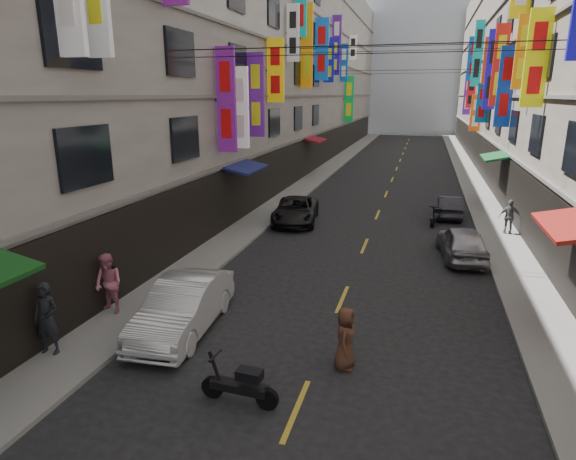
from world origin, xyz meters
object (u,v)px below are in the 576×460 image
Objects in this scene: scooter_far_right at (436,216)px; car_right_far at (450,206)px; pedestrian_rfar at (510,217)px; pedestrian_lnear at (47,319)px; pedestrian_crossing at (345,338)px; pedestrian_lfar at (109,284)px; car_left_mid at (183,306)px; car_left_far at (296,210)px; car_right_mid at (462,243)px; scooter_crossing at (240,385)px.

car_right_far is at bearing -97.79° from scooter_far_right.
pedestrian_lnear is at bearing 45.12° from pedestrian_rfar.
car_right_far is 2.16× the size of pedestrian_rfar.
pedestrian_lfar is at bearing 82.41° from pedestrian_crossing.
scooter_far_right is 1.08× the size of pedestrian_rfar.
car_left_mid reaches higher than car_left_far.
pedestrian_rfar is (2.36, 4.10, 0.26)m from car_right_mid.
pedestrian_lnear reaches higher than pedestrian_rfar.
pedestrian_crossing is at bearing 5.07° from pedestrian_lfar.
scooter_crossing and scooter_far_right have the same top height.
scooter_crossing is 1.10× the size of pedestrian_rfar.
pedestrian_lfar is 18.00m from pedestrian_rfar.
pedestrian_lnear is 1.02× the size of pedestrian_lfar.
scooter_crossing is 2.83m from pedestrian_crossing.
scooter_far_right is at bearing 54.88° from pedestrian_lnear.
car_left_far is at bearing 19.56° from pedestrian_crossing.
scooter_far_right is (4.30, 16.72, 0.00)m from scooter_crossing.
car_right_far is at bearing -55.27° from pedestrian_rfar.
car_right_mid is 15.22m from pedestrian_lnear.
car_right_mid is 4.73m from pedestrian_rfar.
pedestrian_lfar is at bearing 32.10° from car_right_mid.
scooter_crossing is at bearing 74.86° from car_right_far.
car_right_mid reaches higher than car_right_far.
car_right_far is 1.87× the size of pedestrian_lnear.
pedestrian_rfar is (3.28, -1.20, 0.50)m from scooter_far_right.
scooter_crossing is 15.49m from car_left_far.
car_right_far is (0.75, 1.94, 0.14)m from scooter_far_right.
car_right_mid is (8.00, -3.81, 0.04)m from car_left_far.
pedestrian_lnear is (-9.68, -16.20, 0.62)m from scooter_far_right.
car_left_mid is 3.43m from pedestrian_lnear.
scooter_crossing is 1.14× the size of pedestrian_crossing.
car_left_far is 1.16× the size of car_right_mid.
car_left_mid is at bearing 40.91° from car_right_mid.
pedestrian_rfar is (7.58, 15.52, 0.50)m from scooter_crossing.
car_left_far is 2.93× the size of pedestrian_crossing.
car_right_mid is 2.18× the size of pedestrian_lfar.
pedestrian_lnear is (-2.61, -2.21, 0.32)m from car_left_mid.
car_left_mid is 1.27× the size of car_right_far.
pedestrian_lfar is at bearing 68.32° from scooter_far_right.
car_left_mid is at bearing 48.96° from scooter_crossing.
pedestrian_lfar is at bearing 56.47° from car_right_far.
pedestrian_crossing is at bearing -78.46° from car_left_far.
pedestrian_lnear reaches higher than scooter_crossing.
pedestrian_crossing is at bearing -40.26° from scooter_crossing.
pedestrian_rfar reaches higher than car_left_mid.
car_right_far is at bearing 55.84° from pedestrian_lnear.
car_right_far is (7.82, 15.94, -0.16)m from car_left_mid.
car_left_mid is 12.51m from car_left_far.
pedestrian_lfar is (-2.56, -12.25, 0.40)m from car_left_far.
car_left_far reaches higher than car_right_far.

